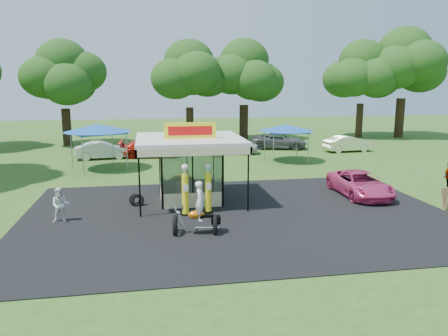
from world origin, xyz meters
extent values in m
plane|color=#2D571B|center=(0.00, 0.00, 0.00)|extent=(120.00, 120.00, 0.00)
cube|color=black|center=(0.00, 2.00, 0.02)|extent=(20.00, 14.00, 0.04)
cube|color=white|center=(-2.00, 5.00, 0.03)|extent=(3.00, 3.00, 0.06)
cube|color=white|center=(-2.00, 5.00, 3.29)|extent=(5.40, 5.40, 0.18)
cube|color=yellow|center=(-2.00, 4.50, 3.78)|extent=(2.60, 0.25, 0.80)
cube|color=red|center=(-2.00, 4.37, 3.78)|extent=(2.21, 0.02, 0.45)
cylinder|color=black|center=(-4.55, 2.45, 1.60)|extent=(0.08, 0.08, 3.20)
cylinder|color=black|center=(0.55, 2.45, 1.60)|extent=(0.08, 0.08, 3.20)
cylinder|color=black|center=(-2.47, 2.40, 0.05)|extent=(0.46, 0.46, 0.10)
cylinder|color=yellow|center=(-2.47, 2.40, 1.05)|extent=(0.31, 0.31, 1.89)
cylinder|color=silver|center=(-2.47, 2.40, 2.10)|extent=(0.21, 0.21, 0.21)
sphere|color=white|center=(-2.47, 2.40, 2.31)|extent=(0.34, 0.34, 0.34)
cube|color=white|center=(-2.47, 2.21, 1.36)|extent=(0.23, 0.02, 0.31)
cylinder|color=black|center=(-1.36, 2.62, 0.05)|extent=(0.45, 0.45, 0.10)
cylinder|color=yellow|center=(-1.36, 2.62, 1.03)|extent=(0.31, 0.31, 1.86)
cylinder|color=silver|center=(-1.36, 2.62, 2.06)|extent=(0.21, 0.21, 0.21)
sphere|color=white|center=(-1.36, 2.62, 2.27)|extent=(0.33, 0.33, 0.33)
cube|color=white|center=(-1.36, 2.43, 1.34)|extent=(0.23, 0.02, 0.31)
torus|color=black|center=(-3.12, -0.18, 0.37)|extent=(0.27, 0.93, 0.92)
torus|color=black|center=(-1.49, -0.36, 0.37)|extent=(0.27, 0.93, 0.92)
cube|color=silver|center=(-2.25, -0.28, 0.55)|extent=(0.63, 0.37, 0.33)
ellipsoid|color=#C15F0D|center=(-2.25, -0.28, 0.85)|extent=(0.70, 0.39, 0.33)
cube|color=black|center=(-1.87, -0.32, 0.79)|extent=(0.63, 0.35, 0.11)
cube|color=black|center=(-1.46, -0.36, 0.60)|extent=(0.42, 0.41, 0.31)
cylinder|color=silver|center=(-2.95, -0.20, 0.76)|extent=(0.49, 0.12, 0.97)
cylinder|color=silver|center=(-2.79, -0.22, 1.15)|extent=(0.13, 0.66, 0.05)
sphere|color=silver|center=(-2.97, -0.20, 0.93)|extent=(0.17, 0.17, 0.17)
imported|color=white|center=(-2.08, -0.29, 1.42)|extent=(0.46, 0.64, 1.64)
torus|color=black|center=(-4.71, 4.32, 0.32)|extent=(0.65, 0.29, 0.66)
torus|color=black|center=(-4.83, 4.45, 0.32)|extent=(0.67, 0.37, 0.66)
cube|color=#593819|center=(10.24, 1.17, 0.55)|extent=(0.66, 0.49, 1.08)
imported|color=yellow|center=(-2.00, 7.20, 0.48)|extent=(2.82, 1.13, 0.96)
imported|color=#D23974|center=(7.31, 4.38, 0.67)|extent=(2.32, 4.89, 1.35)
imported|color=white|center=(-8.03, 2.32, 0.80)|extent=(0.84, 0.69, 1.60)
imported|color=silver|center=(-7.83, 19.18, 0.72)|extent=(4.55, 2.11, 1.44)
imported|color=red|center=(-4.01, 19.42, 0.72)|extent=(5.09, 2.29, 1.45)
imported|color=silver|center=(3.16, 19.91, 0.78)|extent=(4.84, 2.55, 1.57)
imported|color=#4C4C4E|center=(8.11, 22.18, 0.72)|extent=(5.63, 3.73, 1.44)
imported|color=beige|center=(13.73, 19.37, 0.72)|extent=(4.53, 1.99, 1.45)
cylinder|color=gray|center=(-9.16, 16.20, 1.30)|extent=(0.07, 0.07, 2.61)
cylinder|color=gray|center=(-6.10, 16.20, 1.30)|extent=(0.07, 0.07, 2.61)
cylinder|color=gray|center=(-9.16, 13.14, 1.30)|extent=(0.07, 0.07, 2.61)
cylinder|color=gray|center=(-6.10, 13.14, 1.30)|extent=(0.07, 0.07, 2.61)
cube|color=#1B53B0|center=(-7.63, 14.67, 2.67)|extent=(3.26, 3.26, 0.13)
cone|color=#1B53B0|center=(-7.63, 14.67, 3.01)|extent=(4.69, 4.69, 0.54)
cylinder|color=gray|center=(5.22, 16.79, 1.17)|extent=(0.06, 0.06, 2.34)
cylinder|color=gray|center=(7.95, 16.79, 1.17)|extent=(0.06, 0.06, 2.34)
cylinder|color=gray|center=(5.22, 14.06, 1.17)|extent=(0.06, 0.06, 2.34)
cylinder|color=gray|center=(7.95, 14.06, 1.17)|extent=(0.06, 0.06, 2.34)
cube|color=#1B53B0|center=(6.58, 15.42, 2.40)|extent=(2.93, 2.93, 0.12)
cone|color=#1B53B0|center=(6.58, 15.42, 2.70)|extent=(4.22, 4.22, 0.49)
cylinder|color=black|center=(-12.07, 28.07, 1.83)|extent=(0.87, 0.87, 3.66)
ellipsoid|color=#194614|center=(-12.07, 28.07, 6.48)|extent=(8.48, 8.48, 7.27)
cylinder|color=black|center=(0.24, 28.17, 1.82)|extent=(0.78, 0.78, 3.64)
ellipsoid|color=#194614|center=(0.24, 28.17, 6.55)|extent=(8.74, 8.74, 7.49)
cylinder|color=black|center=(6.21, 29.16, 1.90)|extent=(0.95, 0.95, 3.80)
ellipsoid|color=#194614|center=(6.21, 29.16, 6.75)|extent=(8.86, 8.86, 7.60)
cylinder|color=black|center=(19.76, 29.23, 1.92)|extent=(0.77, 0.77, 3.85)
ellipsoid|color=#194614|center=(19.76, 29.23, 6.84)|extent=(8.98, 8.98, 7.69)
cylinder|color=black|center=(24.34, 28.55, 2.21)|extent=(1.00, 1.00, 4.43)
ellipsoid|color=#194614|center=(24.34, 28.55, 7.76)|extent=(9.99, 9.99, 8.57)
camera|label=1|loc=(-4.07, -17.36, 6.12)|focal=35.00mm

